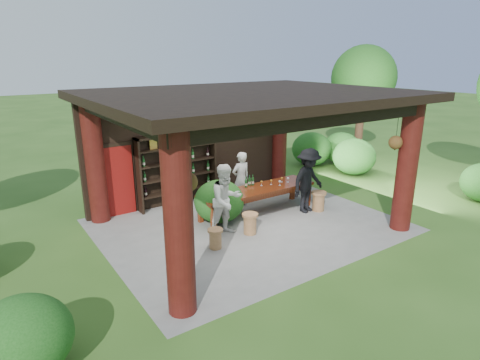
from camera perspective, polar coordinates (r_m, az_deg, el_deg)
ground at (r=10.76m, az=1.21°, el=-6.38°), size 90.00×90.00×0.00m
pavilion at (r=10.43m, az=-0.15°, el=5.17°), size 7.50×6.00×3.60m
wine_shelf at (r=12.00m, az=-8.85°, el=1.45°), size 2.46×0.37×2.17m
tasting_table at (r=11.30m, az=2.45°, el=-1.75°), size 3.52×0.93×0.75m
stool_near_left at (r=10.15m, az=1.44°, el=-6.14°), size 0.41×0.41×0.54m
stool_near_right at (r=11.84m, az=11.10°, el=-2.90°), size 0.43×0.43×0.57m
stool_far_left at (r=9.44m, az=-3.52°, el=-8.24°), size 0.36×0.36×0.48m
host at (r=11.86m, az=0.13°, el=0.14°), size 0.61×0.41×1.65m
guest_woman at (r=9.89m, az=-2.00°, el=-2.88°), size 0.92×0.74×1.82m
guest_man at (r=11.51m, az=9.68°, el=-0.10°), size 1.31×0.90×1.86m
table_bottles at (r=11.44m, az=1.36°, el=-0.09°), size 0.36×0.16×0.31m
table_glasses at (r=11.68m, az=5.22°, el=-0.20°), size 0.91×0.34×0.15m
napkin_basket at (r=10.64m, az=-1.44°, el=-1.93°), size 0.26×0.18×0.14m
shrubs at (r=12.88m, az=8.15°, el=0.02°), size 14.92×7.63×1.36m
trees at (r=13.50m, az=9.52°, el=13.00°), size 20.42×8.78×4.80m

